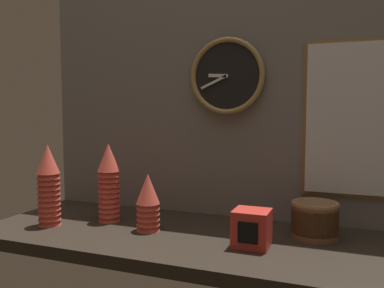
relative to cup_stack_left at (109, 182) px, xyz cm
name	(u,v)px	position (x,y,z in cm)	size (l,w,h in cm)	color
ground_plane	(216,242)	(41.98, -2.63, -16.26)	(160.00, 56.00, 4.00)	black
wall_tiled_back	(239,78)	(41.98, 23.87, 38.24)	(160.00, 3.00, 105.00)	slate
cup_stack_left	(109,182)	(0.00, 0.00, 0.00)	(7.96, 7.96, 28.52)	#DB4C3D
cup_stack_center_left	(148,202)	(18.67, -5.37, -4.58)	(7.96, 7.96, 19.36)	#DB4C3D
cup_stack_far_left	(49,185)	(-16.91, -12.09, 0.00)	(7.96, 7.96, 28.52)	#DB4C3D
bowl_stack_right	(315,219)	(71.58, 6.97, -8.18)	(14.99, 14.99, 11.57)	brown
wall_clock	(227,76)	(38.20, 20.83, 38.74)	(28.38, 2.70, 28.38)	black
menu_board	(380,119)	(90.31, 21.72, 23.23)	(49.35, 1.32, 53.30)	olive
napkin_dispenser	(252,228)	(54.79, -8.39, -8.77)	(10.64, 10.24, 10.99)	red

